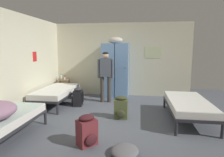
{
  "coord_description": "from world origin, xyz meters",
  "views": [
    {
      "loc": [
        0.67,
        -4.44,
        1.68
      ],
      "look_at": [
        0.0,
        0.25,
        0.95
      ],
      "focal_mm": 31.21,
      "sensor_mm": 36.0,
      "label": 1
    }
  ],
  "objects_px": {
    "backpack_olive": "(121,108)",
    "backpack_black": "(78,97)",
    "bed_left_rear": "(57,92)",
    "locker_bank": "(115,69)",
    "backpack_maroon": "(87,131)",
    "clothes_pile_grey": "(125,151)",
    "bed_right": "(188,104)",
    "person_traveler": "(106,72)",
    "water_bottle": "(61,77)",
    "lotion_bottle": "(65,78)",
    "shelf_unit": "(63,86)"
  },
  "relations": [
    {
      "from": "backpack_olive",
      "to": "backpack_black",
      "type": "xyz_separation_m",
      "value": [
        -1.37,
        0.86,
        0.0
      ]
    },
    {
      "from": "bed_left_rear",
      "to": "backpack_olive",
      "type": "relative_size",
      "value": 3.45
    },
    {
      "from": "backpack_black",
      "to": "locker_bank",
      "type": "bearing_deg",
      "value": 52.2
    },
    {
      "from": "locker_bank",
      "to": "backpack_maroon",
      "type": "xyz_separation_m",
      "value": [
        -0.05,
        -3.54,
        -0.71
      ]
    },
    {
      "from": "locker_bank",
      "to": "backpack_black",
      "type": "relative_size",
      "value": 3.76
    },
    {
      "from": "backpack_maroon",
      "to": "clothes_pile_grey",
      "type": "bearing_deg",
      "value": -18.25
    },
    {
      "from": "bed_right",
      "to": "person_traveler",
      "type": "height_order",
      "value": "person_traveler"
    },
    {
      "from": "backpack_olive",
      "to": "backpack_black",
      "type": "height_order",
      "value": "same"
    },
    {
      "from": "clothes_pile_grey",
      "to": "bed_right",
      "type": "bearing_deg",
      "value": 52.28
    },
    {
      "from": "locker_bank",
      "to": "bed_right",
      "type": "distance_m",
      "value": 2.88
    },
    {
      "from": "bed_left_rear",
      "to": "water_bottle",
      "type": "xyz_separation_m",
      "value": [
        -0.33,
        1.17,
        0.28
      ]
    },
    {
      "from": "backpack_olive",
      "to": "backpack_black",
      "type": "bearing_deg",
      "value": 147.76
    },
    {
      "from": "bed_right",
      "to": "clothes_pile_grey",
      "type": "xyz_separation_m",
      "value": [
        -1.35,
        -1.75,
        -0.32
      ]
    },
    {
      "from": "bed_right",
      "to": "person_traveler",
      "type": "distance_m",
      "value": 2.61
    },
    {
      "from": "lotion_bottle",
      "to": "bed_left_rear",
      "type": "bearing_deg",
      "value": -80.79
    },
    {
      "from": "locker_bank",
      "to": "person_traveler",
      "type": "distance_m",
      "value": 0.75
    },
    {
      "from": "backpack_olive",
      "to": "backpack_maroon",
      "type": "distance_m",
      "value": 1.49
    },
    {
      "from": "bed_right",
      "to": "bed_left_rear",
      "type": "bearing_deg",
      "value": 166.93
    },
    {
      "from": "lotion_bottle",
      "to": "clothes_pile_grey",
      "type": "height_order",
      "value": "lotion_bottle"
    },
    {
      "from": "clothes_pile_grey",
      "to": "lotion_bottle",
      "type": "bearing_deg",
      "value": 123.55
    },
    {
      "from": "bed_left_rear",
      "to": "backpack_black",
      "type": "bearing_deg",
      "value": -6.92
    },
    {
      "from": "water_bottle",
      "to": "clothes_pile_grey",
      "type": "height_order",
      "value": "water_bottle"
    },
    {
      "from": "backpack_maroon",
      "to": "backpack_black",
      "type": "bearing_deg",
      "value": 111.83
    },
    {
      "from": "shelf_unit",
      "to": "backpack_maroon",
      "type": "bearing_deg",
      "value": -62.25
    },
    {
      "from": "lotion_bottle",
      "to": "backpack_black",
      "type": "distance_m",
      "value": 1.52
    },
    {
      "from": "shelf_unit",
      "to": "person_traveler",
      "type": "relative_size",
      "value": 0.36
    },
    {
      "from": "person_traveler",
      "to": "clothes_pile_grey",
      "type": "relative_size",
      "value": 3.13
    },
    {
      "from": "lotion_bottle",
      "to": "backpack_black",
      "type": "bearing_deg",
      "value": -54.03
    },
    {
      "from": "person_traveler",
      "to": "backpack_maroon",
      "type": "xyz_separation_m",
      "value": [
        0.17,
        -2.82,
        -0.69
      ]
    },
    {
      "from": "shelf_unit",
      "to": "clothes_pile_grey",
      "type": "relative_size",
      "value": 1.13
    },
    {
      "from": "shelf_unit",
      "to": "bed_right",
      "type": "height_order",
      "value": "shelf_unit"
    },
    {
      "from": "backpack_olive",
      "to": "backpack_black",
      "type": "distance_m",
      "value": 1.62
    },
    {
      "from": "locker_bank",
      "to": "water_bottle",
      "type": "relative_size",
      "value": 9.71
    },
    {
      "from": "person_traveler",
      "to": "backpack_black",
      "type": "height_order",
      "value": "person_traveler"
    },
    {
      "from": "shelf_unit",
      "to": "person_traveler",
      "type": "height_order",
      "value": "person_traveler"
    },
    {
      "from": "person_traveler",
      "to": "water_bottle",
      "type": "bearing_deg",
      "value": 157.74
    },
    {
      "from": "bed_left_rear",
      "to": "backpack_olive",
      "type": "distance_m",
      "value": 2.27
    },
    {
      "from": "locker_bank",
      "to": "water_bottle",
      "type": "height_order",
      "value": "locker_bank"
    },
    {
      "from": "shelf_unit",
      "to": "bed_right",
      "type": "bearing_deg",
      "value": -27.19
    },
    {
      "from": "locker_bank",
      "to": "bed_right",
      "type": "relative_size",
      "value": 1.09
    },
    {
      "from": "person_traveler",
      "to": "backpack_olive",
      "type": "distance_m",
      "value": 1.68
    },
    {
      "from": "bed_left_rear",
      "to": "backpack_maroon",
      "type": "height_order",
      "value": "backpack_maroon"
    },
    {
      "from": "bed_right",
      "to": "backpack_olive",
      "type": "xyz_separation_m",
      "value": [
        -1.57,
        -0.1,
        -0.12
      ]
    },
    {
      "from": "lotion_bottle",
      "to": "backpack_olive",
      "type": "relative_size",
      "value": 0.25
    },
    {
      "from": "lotion_bottle",
      "to": "backpack_maroon",
      "type": "relative_size",
      "value": 0.25
    },
    {
      "from": "bed_left_rear",
      "to": "person_traveler",
      "type": "height_order",
      "value": "person_traveler"
    },
    {
      "from": "locker_bank",
      "to": "bed_left_rear",
      "type": "height_order",
      "value": "locker_bank"
    },
    {
      "from": "backpack_black",
      "to": "bed_right",
      "type": "bearing_deg",
      "value": -14.47
    },
    {
      "from": "bed_left_rear",
      "to": "water_bottle",
      "type": "relative_size",
      "value": 8.91
    },
    {
      "from": "shelf_unit",
      "to": "lotion_bottle",
      "type": "height_order",
      "value": "lotion_bottle"
    }
  ]
}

